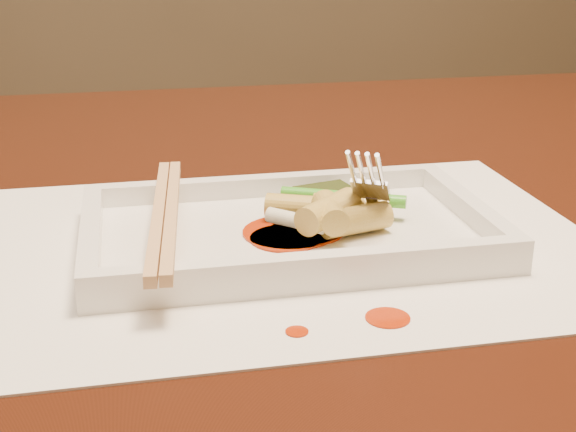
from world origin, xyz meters
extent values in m
cube|color=black|center=(0.00, 0.00, 0.73)|extent=(1.40, 0.90, 0.04)
cube|color=white|center=(0.03, -0.08, 0.75)|extent=(0.40, 0.30, 0.00)
cylinder|color=#AE2805|center=(0.06, -0.19, 0.75)|extent=(0.02, 0.02, 0.00)
cylinder|color=#AE2805|center=(0.01, -0.20, 0.75)|extent=(0.01, 0.01, 0.00)
cube|color=white|center=(0.03, -0.08, 0.76)|extent=(0.26, 0.16, 0.01)
cube|color=white|center=(0.03, 0.00, 0.77)|extent=(0.26, 0.01, 0.01)
cube|color=white|center=(0.03, -0.15, 0.77)|extent=(0.26, 0.01, 0.01)
cube|color=white|center=(-0.09, -0.08, 0.77)|extent=(0.01, 0.14, 0.01)
cube|color=white|center=(0.16, -0.08, 0.77)|extent=(0.01, 0.14, 0.01)
cube|color=black|center=(0.07, -0.04, 0.77)|extent=(0.04, 0.04, 0.01)
cylinder|color=#EAEACC|center=(0.03, -0.09, 0.77)|extent=(0.04, 0.03, 0.01)
cylinder|color=#2F9217|center=(0.07, -0.06, 0.77)|extent=(0.08, 0.04, 0.01)
cube|color=tan|center=(-0.05, -0.08, 0.78)|extent=(0.03, 0.20, 0.01)
cube|color=tan|center=(-0.04, -0.08, 0.78)|extent=(0.03, 0.20, 0.01)
cylinder|color=#AE2805|center=(0.04, -0.08, 0.76)|extent=(0.05, 0.05, 0.00)
cylinder|color=#AE2805|center=(0.03, -0.08, 0.76)|extent=(0.06, 0.06, 0.00)
cylinder|color=#AE2805|center=(0.03, -0.09, 0.76)|extent=(0.05, 0.05, 0.00)
cylinder|color=#CDBD5F|center=(0.07, -0.09, 0.77)|extent=(0.05, 0.03, 0.02)
cylinder|color=#CDBD5F|center=(0.08, -0.07, 0.77)|extent=(0.05, 0.05, 0.02)
cylinder|color=#CDBD5F|center=(0.06, -0.09, 0.78)|extent=(0.05, 0.05, 0.02)
cylinder|color=#CDBD5F|center=(0.05, -0.06, 0.77)|extent=(0.05, 0.04, 0.02)
cylinder|color=#CDBD5F|center=(0.08, -0.07, 0.77)|extent=(0.05, 0.03, 0.02)
cylinder|color=#CDBD5F|center=(0.06, -0.09, 0.78)|extent=(0.02, 0.04, 0.02)
camera|label=1|loc=(-0.06, -0.55, 0.95)|focal=50.00mm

